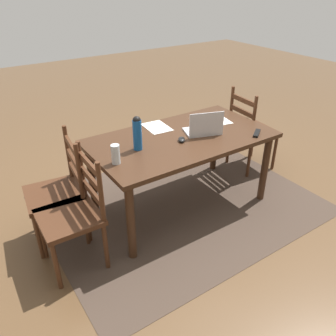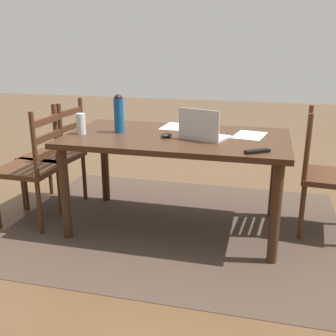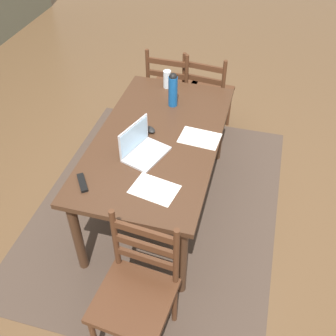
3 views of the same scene
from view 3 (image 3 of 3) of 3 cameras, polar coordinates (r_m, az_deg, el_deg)
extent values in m
plane|color=brown|center=(3.48, -1.28, -5.23)|extent=(14.00, 14.00, 0.00)
cube|color=#47382D|center=(3.48, -1.28, -5.20)|extent=(2.57, 2.01, 0.01)
cube|color=#422819|center=(2.98, -1.49, 4.17)|extent=(1.66, 0.92, 0.04)
cylinder|color=#422819|center=(2.69, 2.04, -13.16)|extent=(0.07, 0.07, 0.71)
cylinder|color=#422819|center=(3.74, 7.46, 5.61)|extent=(0.07, 0.07, 0.71)
cylinder|color=#422819|center=(2.88, -12.98, -9.60)|extent=(0.07, 0.07, 0.71)
cylinder|color=#422819|center=(3.87, -3.70, 7.39)|extent=(0.07, 0.07, 0.71)
cube|color=#4C2B19|center=(2.44, -5.01, -18.55)|extent=(0.48, 0.48, 0.04)
cylinder|color=#4C2B19|center=(2.69, 0.96, -18.93)|extent=(0.04, 0.04, 0.43)
cylinder|color=#4C2B19|center=(2.77, -6.78, -16.41)|extent=(0.04, 0.04, 0.43)
cylinder|color=#4C2B19|center=(2.28, 1.19, -12.89)|extent=(0.04, 0.04, 0.50)
cylinder|color=#4C2B19|center=(2.38, -7.62, -10.16)|extent=(0.04, 0.04, 0.50)
cube|color=#4C2B19|center=(2.40, -3.23, -12.93)|extent=(0.06, 0.36, 0.05)
cube|color=#4C2B19|center=(2.30, -3.35, -11.17)|extent=(0.06, 0.36, 0.05)
cube|color=#4C2B19|center=(2.20, -3.48, -9.24)|extent=(0.06, 0.36, 0.05)
cube|color=#4C2B19|center=(4.10, 0.67, 11.30)|extent=(0.45, 0.45, 0.04)
cylinder|color=#4C2B19|center=(4.43, -1.07, 10.28)|extent=(0.04, 0.04, 0.43)
cylinder|color=#4C2B19|center=(4.34, 3.79, 9.51)|extent=(0.04, 0.04, 0.43)
cylinder|color=#4C2B19|center=(4.13, -2.65, 7.57)|extent=(0.04, 0.04, 0.43)
cylinder|color=#4C2B19|center=(4.04, 2.51, 6.70)|extent=(0.04, 0.04, 0.43)
cylinder|color=#4C2B19|center=(3.86, -2.93, 13.40)|extent=(0.04, 0.04, 0.50)
cylinder|color=#4C2B19|center=(3.77, 2.69, 12.60)|extent=(0.04, 0.04, 0.50)
cube|color=#4C2B19|center=(3.86, -0.15, 11.73)|extent=(0.03, 0.36, 0.05)
cube|color=#4C2B19|center=(3.80, -0.15, 13.35)|extent=(0.03, 0.36, 0.05)
cube|color=#4C2B19|center=(3.74, -0.15, 15.02)|extent=(0.03, 0.36, 0.05)
cube|color=#4C2B19|center=(4.04, 5.80, 10.54)|extent=(0.49, 0.49, 0.04)
cylinder|color=#4C2B19|center=(4.36, 3.95, 9.67)|extent=(0.04, 0.04, 0.43)
cylinder|color=#4C2B19|center=(4.28, 8.80, 8.55)|extent=(0.04, 0.04, 0.43)
cylinder|color=#4C2B19|center=(4.07, 2.18, 6.99)|extent=(0.04, 0.04, 0.43)
cylinder|color=#4C2B19|center=(3.98, 7.34, 5.75)|extent=(0.04, 0.04, 0.43)
cylinder|color=#4C2B19|center=(3.80, 2.32, 12.88)|extent=(0.04, 0.04, 0.50)
cylinder|color=#4C2B19|center=(3.70, 7.96, 11.68)|extent=(0.04, 0.04, 0.50)
cube|color=#4C2B19|center=(3.80, 5.02, 11.00)|extent=(0.07, 0.36, 0.05)
cube|color=#4C2B19|center=(3.73, 5.14, 12.63)|extent=(0.07, 0.36, 0.05)
cube|color=#4C2B19|center=(3.67, 5.26, 14.32)|extent=(0.07, 0.36, 0.05)
cube|color=silver|center=(2.81, -3.12, 1.98)|extent=(0.37, 0.31, 0.02)
cube|color=silver|center=(2.79, -4.97, 4.53)|extent=(0.31, 0.11, 0.21)
cube|color=#A5CCEA|center=(2.79, -4.87, 4.49)|extent=(0.28, 0.10, 0.19)
cylinder|color=#145199|center=(3.25, 0.74, 11.01)|extent=(0.07, 0.07, 0.26)
sphere|color=black|center=(3.19, 0.76, 13.00)|extent=(0.07, 0.07, 0.07)
cylinder|color=silver|center=(3.52, -0.13, 12.72)|extent=(0.07, 0.07, 0.16)
ellipsoid|color=black|center=(3.02, -2.64, 5.59)|extent=(0.11, 0.12, 0.03)
cube|color=black|center=(2.65, -12.29, -2.10)|extent=(0.16, 0.13, 0.02)
cube|color=white|center=(2.97, 4.60, 4.35)|extent=(0.23, 0.31, 0.00)
cube|color=white|center=(2.56, -1.97, -3.09)|extent=(0.26, 0.33, 0.00)
camera|label=1|loc=(4.95, -26.50, 32.95)|focal=36.85mm
camera|label=2|loc=(4.05, -49.39, 11.67)|focal=42.96mm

